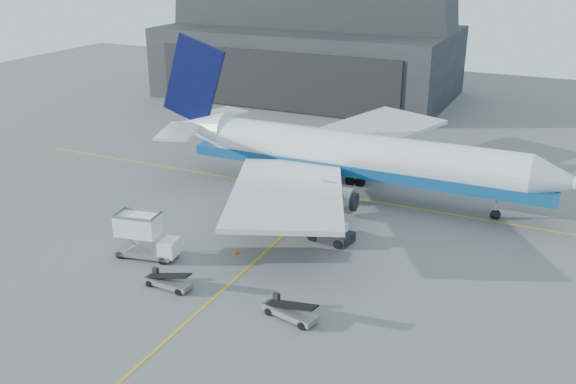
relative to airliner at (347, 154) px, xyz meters
The scene contains 9 objects.
ground 21.34m from the airliner, 94.23° to the right, with size 200.00×200.00×0.00m, color #565659.
taxi_lines 9.45m from the airliner, 100.73° to the right, with size 80.00×42.12×0.02m.
hangar 50.28m from the airliner, 118.06° to the left, with size 50.00×28.30×28.00m.
airliner is the anchor object (origin of this frame).
catering_truck 24.29m from the airliner, 116.16° to the right, with size 5.89×3.00×3.86m.
pushback_tug 12.71m from the airliner, 75.60° to the right, with size 4.35×3.00×1.86m.
belt_loader_a 26.25m from the airliner, 102.82° to the right, with size 4.24×1.60×1.61m.
belt_loader_b 26.03m from the airliner, 78.79° to the right, with size 4.61×2.36×1.72m.
traffic_cone 18.61m from the airliner, 101.70° to the right, with size 0.37×0.37×0.54m.
Camera 1 is at (23.67, -41.27, 25.72)m, focal length 40.00 mm.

